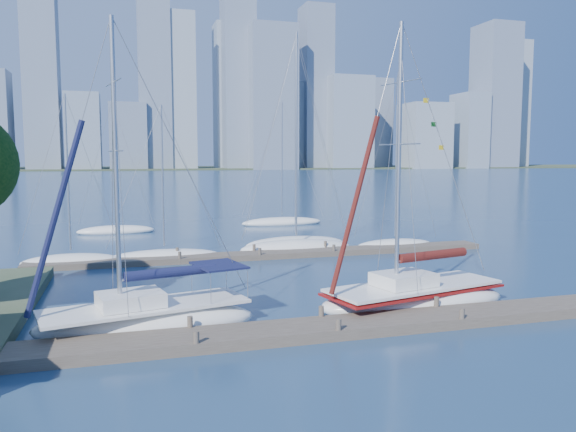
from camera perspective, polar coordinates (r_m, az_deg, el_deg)
name	(u,v)px	position (r m, az deg, el deg)	size (l,w,h in m)	color
ground	(329,333)	(21.22, 4.23, -11.81)	(700.00, 700.00, 0.00)	#17334B
near_dock	(329,328)	(21.16, 4.23, -11.29)	(26.00, 2.00, 0.40)	#473C34
far_dock	(272,255)	(36.63, -1.65, -3.94)	(30.00, 1.80, 0.36)	#473C34
far_shore	(136,169)	(339.05, -15.18, 4.65)	(800.00, 100.00, 1.50)	#38472D
sailboat_navy	(146,306)	(21.99, -14.21, -8.83)	(8.56, 4.41, 11.98)	white
sailboat_maroon	(414,286)	(25.01, 12.67, -6.95)	(8.99, 4.64, 12.54)	white
bg_boat_0	(71,261)	(36.47, -21.15, -4.30)	(5.94, 2.44, 10.53)	white
bg_boat_1	(165,256)	(36.70, -12.43, -4.01)	(7.18, 2.20, 10.02)	white
bg_boat_2	(296,247)	(38.91, 0.84, -3.16)	(8.17, 3.38, 15.20)	white
bg_boat_3	(296,243)	(40.54, 0.78, -2.79)	(7.60, 3.06, 15.18)	white
bg_boat_4	(395,244)	(41.20, 10.82, -2.84)	(6.18, 3.58, 12.70)	white
bg_boat_6	(116,230)	(50.51, -17.06, -1.40)	(6.77, 3.87, 11.55)	white
bg_boat_7	(282,222)	(54.37, -0.61, -0.62)	(8.12, 5.29, 12.09)	white
skyline	(182,103)	(312.18, -10.72, 11.21)	(504.26, 51.31, 106.52)	#8394A9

